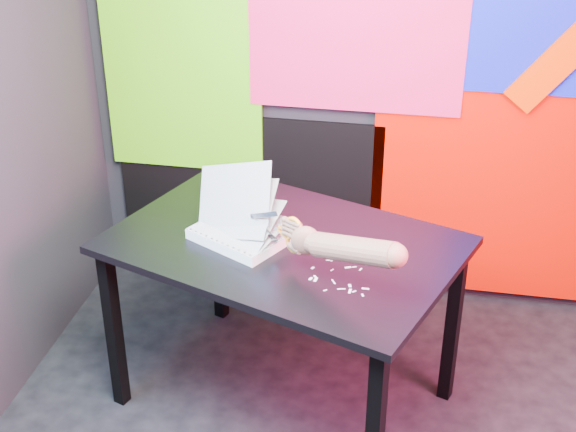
# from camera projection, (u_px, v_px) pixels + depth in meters

# --- Properties ---
(room) EXTENTS (3.01, 3.01, 2.71)m
(room) POSITION_uv_depth(u_px,v_px,m) (389.00, 165.00, 2.14)
(room) COLOR black
(room) RESTS_ON ground
(backdrop) EXTENTS (2.88, 0.05, 2.08)m
(backdrop) POSITION_uv_depth(u_px,v_px,m) (423.00, 112.00, 3.58)
(backdrop) COLOR #D00C00
(backdrop) RESTS_ON ground
(work_table) EXTENTS (1.46, 1.21, 0.75)m
(work_table) POSITION_uv_depth(u_px,v_px,m) (284.00, 261.00, 3.01)
(work_table) COLOR black
(work_table) RESTS_ON ground
(printout_stack) EXTENTS (0.41, 0.37, 0.32)m
(printout_stack) POSITION_uv_depth(u_px,v_px,m) (240.00, 232.00, 2.97)
(printout_stack) COLOR white
(printout_stack) RESTS_ON work_table
(scissors) EXTENTS (0.22, 0.14, 0.14)m
(scissors) POSITION_uv_depth(u_px,v_px,m) (290.00, 234.00, 2.78)
(scissors) COLOR #A5A7AD
(scissors) RESTS_ON printout_stack
(hand_forearm) EXTENTS (0.44, 0.29, 0.18)m
(hand_forearm) POSITION_uv_depth(u_px,v_px,m) (346.00, 248.00, 2.62)
(hand_forearm) COLOR brown
(hand_forearm) RESTS_ON work_table
(paper_clippings) EXTENTS (0.22, 0.22, 0.00)m
(paper_clippings) POSITION_uv_depth(u_px,v_px,m) (341.00, 277.00, 2.75)
(paper_clippings) COLOR white
(paper_clippings) RESTS_ON work_table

